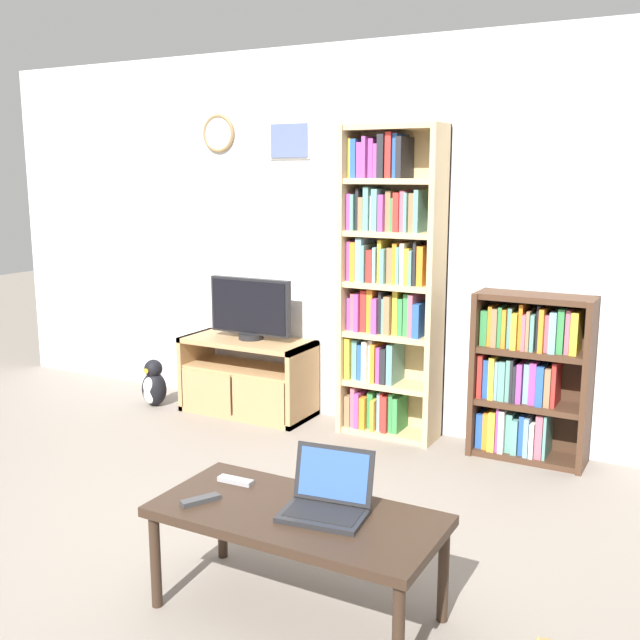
% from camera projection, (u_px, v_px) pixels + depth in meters
% --- Properties ---
extents(ground_plane, '(18.00, 18.00, 0.00)m').
position_uv_depth(ground_plane, '(176.00, 562.00, 3.41)').
color(ground_plane, gray).
extents(wall_back, '(6.74, 0.09, 2.60)m').
position_uv_depth(wall_back, '(379.00, 239.00, 5.09)').
color(wall_back, silver).
rests_on(wall_back, ground_plane).
extents(tv_stand, '(0.97, 0.43, 0.56)m').
position_uv_depth(tv_stand, '(246.00, 376.00, 5.47)').
color(tv_stand, tan).
rests_on(tv_stand, ground_plane).
extents(television, '(0.65, 0.18, 0.45)m').
position_uv_depth(television, '(250.00, 309.00, 5.39)').
color(television, black).
rests_on(television, tv_stand).
extents(bookshelf_tall, '(0.66, 0.29, 2.05)m').
position_uv_depth(bookshelf_tall, '(388.00, 285.00, 4.92)').
color(bookshelf_tall, tan).
rests_on(bookshelf_tall, ground_plane).
extents(bookshelf_short, '(0.70, 0.28, 1.03)m').
position_uv_depth(bookshelf_short, '(527.00, 377.00, 4.59)').
color(bookshelf_short, '#472D1E').
rests_on(bookshelf_short, ground_plane).
extents(coffee_table, '(1.14, 0.54, 0.44)m').
position_uv_depth(coffee_table, '(297.00, 522.00, 2.94)').
color(coffee_table, '#332319').
rests_on(coffee_table, ground_plane).
extents(laptop, '(0.35, 0.30, 0.24)m').
position_uv_depth(laptop, '(328.00, 498.00, 2.91)').
color(laptop, '#232326').
rests_on(laptop, coffee_table).
extents(remote_near_laptop, '(0.12, 0.16, 0.02)m').
position_uv_depth(remote_near_laptop, '(200.00, 500.00, 3.01)').
color(remote_near_laptop, '#38383A').
rests_on(remote_near_laptop, coffee_table).
extents(remote_far_from_laptop, '(0.16, 0.05, 0.02)m').
position_uv_depth(remote_far_from_laptop, '(236.00, 481.00, 3.20)').
color(remote_far_from_laptop, '#99999E').
rests_on(remote_far_from_laptop, coffee_table).
extents(penguin_figurine, '(0.19, 0.17, 0.36)m').
position_uv_depth(penguin_figurine, '(153.00, 385.00, 5.67)').
color(penguin_figurine, black).
rests_on(penguin_figurine, ground_plane).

